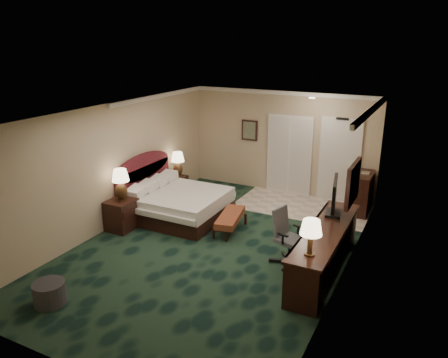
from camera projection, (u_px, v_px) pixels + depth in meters
The scene contains 25 objects.
floor at pixel (215, 247), 8.72m from camera, with size 5.00×7.50×0.00m, color black.
ceiling at pixel (214, 113), 7.87m from camera, with size 5.00×7.50×0.00m, color silver.
wall_back at pixel (281, 143), 11.47m from camera, with size 5.00×0.00×2.70m, color #B0A68B.
wall_front at pixel (64, 275), 5.12m from camera, with size 5.00×0.00×2.70m, color #B0A68B.
wall_left at pixel (112, 167), 9.37m from camera, with size 0.00×7.50×2.70m, color #B0A68B.
wall_right at pixel (347, 205), 7.22m from camera, with size 0.00×7.50×2.70m, color #B0A68B.
crown_molding at pixel (214, 116), 7.89m from camera, with size 5.00×7.50×0.10m, color silver, non-canonical shape.
tile_patch at pixel (302, 206), 10.79m from camera, with size 3.20×1.70×0.01m, color #BAAFA0.
headboard at pixel (144, 182), 10.39m from camera, with size 0.12×2.00×1.40m, color #441317, non-canonical shape.
entry_door at pixel (339, 161), 10.87m from camera, with size 1.02×0.06×2.18m, color silver.
closet_doors at pixel (289, 155), 11.42m from camera, with size 1.20×0.06×2.10m, color silver.
wall_art at pixel (250, 130), 11.75m from camera, with size 0.45×0.06×0.55m, color #3C5B4A.
wall_mirror at pixel (353, 183), 7.68m from camera, with size 0.05×0.95×0.75m, color white.
bed at pixel (180, 205), 10.05m from camera, with size 1.97×1.82×0.62m, color silver.
nightstand_near at pixel (122, 215), 9.46m from camera, with size 0.53×0.61×0.67m, color black.
nightstand_far at pixel (177, 186), 11.43m from camera, with size 0.43×0.49×0.54m, color black.
lamp_near at pixel (121, 185), 9.26m from camera, with size 0.37×0.37×0.69m, color #2F220E, non-canonical shape.
lamp_far at pixel (178, 164), 11.27m from camera, with size 0.34×0.34×0.64m, color #2F220E, non-canonical shape.
bed_bench at pixel (230, 223), 9.38m from camera, with size 0.40×1.16×0.39m, color maroon.
ottoman at pixel (50, 293), 6.85m from camera, with size 0.51×0.51×0.36m, color #29282B.
desk at pixel (324, 251), 7.70m from camera, with size 0.62×2.87×0.83m, color black.
tv at pixel (334, 197), 8.09m from camera, with size 0.07×0.89×0.69m, color black.
desk_lamp at pixel (311, 237), 6.59m from camera, with size 0.34×0.34×0.59m, color #2F220E, non-canonical shape.
desk_chair at pixel (290, 238), 7.95m from camera, with size 0.61×0.57×1.04m, color #4E4E51, non-canonical shape.
minibar at pixel (360, 193), 10.33m from camera, with size 0.51×0.91×0.96m, color black.
Camera 1 is at (3.72, -6.92, 4.02)m, focal length 35.00 mm.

